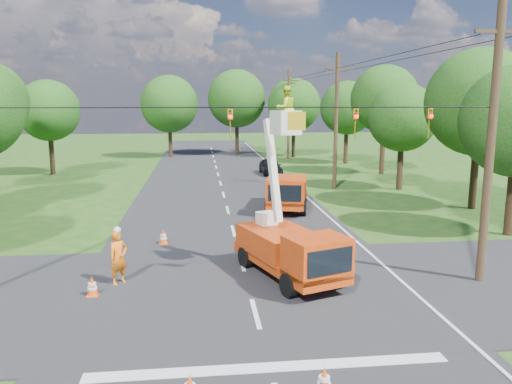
{
  "coord_description": "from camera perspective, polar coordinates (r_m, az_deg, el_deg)",
  "views": [
    {
      "loc": [
        -1.62,
        -14.38,
        6.49
      ],
      "look_at": [
        0.8,
        6.86,
        2.6
      ],
      "focal_mm": 35.0,
      "sensor_mm": 36.0,
      "label": 1
    }
  ],
  "objects": [
    {
      "name": "pole_right_near",
      "position": [
        19.3,
        25.26,
        5.22
      ],
      "size": [
        1.8,
        0.3,
        10.0
      ],
      "color": "#4C3823",
      "rests_on": "ground"
    },
    {
      "name": "tree_right_b",
      "position": [
        32.88,
        24.21,
        9.33
      ],
      "size": [
        6.4,
        6.4,
        9.65
      ],
      "color": "#382616",
      "rests_on": "ground"
    },
    {
      "name": "tree_left_f",
      "position": [
        48.22,
        -22.62,
        8.58
      ],
      "size": [
        5.4,
        5.4,
        8.4
      ],
      "color": "#382616",
      "rests_on": "ground"
    },
    {
      "name": "road_cross",
      "position": [
        17.69,
        -0.81,
        -11.21
      ],
      "size": [
        56.0,
        10.0,
        0.07
      ],
      "primitive_type": "cube",
      "color": "black",
      "rests_on": "ground"
    },
    {
      "name": "traffic_cone_8",
      "position": [
        23.41,
        -10.55,
        -5.05
      ],
      "size": [
        0.38,
        0.38,
        0.71
      ],
      "color": "#F7510D",
      "rests_on": "ground"
    },
    {
      "name": "bucket_truck",
      "position": [
        18.42,
        3.91,
        -5.41
      ],
      "size": [
        3.7,
        5.78,
        7.05
      ],
      "rotation": [
        0.0,
        0.0,
        0.34
      ],
      "color": "#CA440E",
      "rests_on": "ground"
    },
    {
      "name": "distant_car",
      "position": [
        44.92,
        1.68,
        2.94
      ],
      "size": [
        1.85,
        4.29,
        1.44
      ],
      "primitive_type": "imported",
      "rotation": [
        0.0,
        0.0,
        0.03
      ],
      "color": "black",
      "rests_on": "ground"
    },
    {
      "name": "road_main",
      "position": [
        35.02,
        -3.73,
        -0.39
      ],
      "size": [
        12.0,
        100.0,
        0.06
      ],
      "primitive_type": "cube",
      "color": "black",
      "rests_on": "ground"
    },
    {
      "name": "tree_right_c",
      "position": [
        38.37,
        16.4,
        8.14
      ],
      "size": [
        5.0,
        5.0,
        7.83
      ],
      "color": "#382616",
      "rests_on": "ground"
    },
    {
      "name": "traffic_cone_4",
      "position": [
        17.95,
        -18.22,
        -10.2
      ],
      "size": [
        0.38,
        0.38,
        0.71
      ],
      "color": "#F7510D",
      "rests_on": "ground"
    },
    {
      "name": "traffic_cone_7",
      "position": [
        32.79,
        2.58,
        -0.47
      ],
      "size": [
        0.38,
        0.38,
        0.71
      ],
      "color": "#F7510D",
      "rests_on": "ground"
    },
    {
      "name": "tree_right_d",
      "position": [
        46.38,
        14.48,
        10.23
      ],
      "size": [
        6.0,
        6.0,
        9.7
      ],
      "color": "#382616",
      "rests_on": "ground"
    },
    {
      "name": "signal_span",
      "position": [
        16.82,
        6.79,
        8.16
      ],
      "size": [
        18.0,
        0.29,
        1.07
      ],
      "color": "black",
      "rests_on": "ground"
    },
    {
      "name": "tree_far_b",
      "position": [
        61.55,
        -2.22,
        10.61
      ],
      "size": [
        7.0,
        7.0,
        10.32
      ],
      "color": "#382616",
      "rests_on": "ground"
    },
    {
      "name": "ground",
      "position": [
        35.02,
        -3.73,
        -0.39
      ],
      "size": [
        140.0,
        140.0,
        0.0
      ],
      "primitive_type": "plane",
      "color": "#1E4715",
      "rests_on": "ground"
    },
    {
      "name": "pole_right_mid",
      "position": [
        37.78,
        9.14,
        8.09
      ],
      "size": [
        1.8,
        0.3,
        10.0
      ],
      "color": "#4C3823",
      "rests_on": "ground"
    },
    {
      "name": "pole_right_far",
      "position": [
        57.29,
        3.73,
        8.91
      ],
      "size": [
        1.8,
        0.3,
        10.0
      ],
      "color": "#4C3823",
      "rests_on": "ground"
    },
    {
      "name": "stop_bar",
      "position": [
        13.03,
        1.6,
        -19.58
      ],
      "size": [
        9.0,
        0.45,
        0.02
      ],
      "primitive_type": "cube",
      "color": "silver",
      "rests_on": "ground"
    },
    {
      "name": "edge_line",
      "position": [
        35.72,
        5.28,
        -0.2
      ],
      "size": [
        0.12,
        90.0,
        0.02
      ],
      "primitive_type": "cube",
      "color": "silver",
      "rests_on": "ground"
    },
    {
      "name": "traffic_cone_2",
      "position": [
        21.75,
        -1.37,
        -6.07
      ],
      "size": [
        0.38,
        0.38,
        0.71
      ],
      "color": "#F7510D",
      "rests_on": "ground"
    },
    {
      "name": "traffic_cone_3",
      "position": [
        26.82,
        2.64,
        -2.91
      ],
      "size": [
        0.38,
        0.38,
        0.71
      ],
      "color": "#F7510D",
      "rests_on": "ground"
    },
    {
      "name": "tree_far_c",
      "position": [
        59.43,
        4.36,
        9.88
      ],
      "size": [
        6.2,
        6.2,
        9.18
      ],
      "color": "#382616",
      "rests_on": "ground"
    },
    {
      "name": "ground_worker",
      "position": [
        18.65,
        -15.44,
        -7.23
      ],
      "size": [
        0.85,
        0.84,
        1.98
      ],
      "primitive_type": "imported",
      "rotation": [
        0.0,
        0.0,
        0.76
      ],
      "color": "orange",
      "rests_on": "ground"
    },
    {
      "name": "tree_right_e",
      "position": [
        53.64,
        10.36,
        9.43
      ],
      "size": [
        5.6,
        5.6,
        8.63
      ],
      "color": "#382616",
      "rests_on": "ground"
    },
    {
      "name": "tree_far_a",
      "position": [
        59.47,
        -9.89,
        9.88
      ],
      "size": [
        6.6,
        6.6,
        9.5
      ],
      "color": "#382616",
      "rests_on": "ground"
    },
    {
      "name": "second_truck",
      "position": [
        30.23,
        3.57,
        0.09
      ],
      "size": [
        3.37,
        6.13,
        2.18
      ],
      "rotation": [
        0.0,
        0.0,
        -0.23
      ],
      "color": "#CA440E",
      "rests_on": "ground"
    },
    {
      "name": "traffic_cone_1",
      "position": [
        11.95,
        7.79,
        -20.67
      ],
      "size": [
        0.38,
        0.38,
        0.71
      ],
      "color": "#F7510D",
      "rests_on": "ground"
    }
  ]
}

